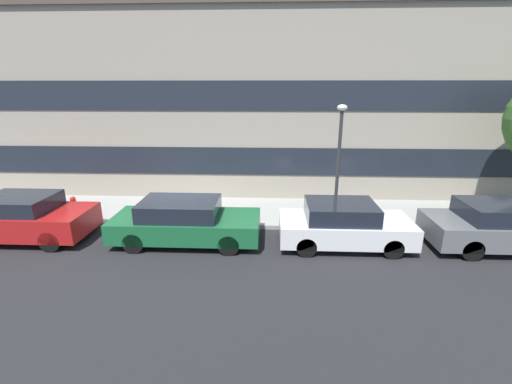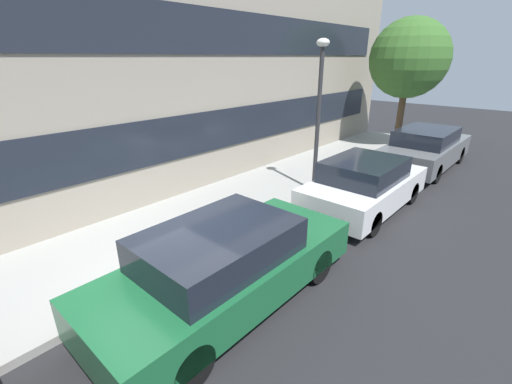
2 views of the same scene
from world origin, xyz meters
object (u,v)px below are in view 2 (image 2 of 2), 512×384
parked_car_grey (425,148)px  lamp_post (319,100)px  parked_car_green (226,265)px  street_tree (409,59)px  parked_car_white (364,185)px

parked_car_grey → lamp_post: bearing=162.8°
parked_car_green → parked_car_grey: size_ratio=0.96×
parked_car_grey → street_tree: (2.08, 1.73, 2.86)m
parked_car_grey → street_tree: bearing=39.8°
parked_car_grey → parked_car_white: bearing=180.0°
parked_car_white → street_tree: bearing=14.3°
parked_car_green → street_tree: bearing=8.5°
parked_car_green → parked_car_grey: parked_car_grey is taller
parked_car_grey → lamp_post: lamp_post is taller
parked_car_green → lamp_post: bearing=17.1°
parked_car_white → street_tree: 7.58m
parked_car_grey → street_tree: 3.93m
parked_car_green → parked_car_grey: (9.44, -0.00, 0.02)m
parked_car_green → street_tree: 12.00m
parked_car_grey → lamp_post: (-4.71, 1.46, 1.91)m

